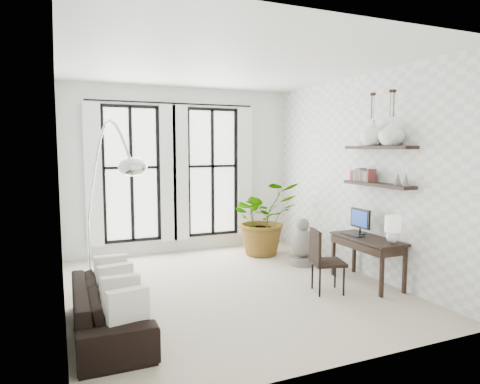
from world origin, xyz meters
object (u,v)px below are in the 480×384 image
desk_chair (322,257)px  arc_lamp (107,164)px  sofa (110,308)px  buddha (303,245)px  desk (370,240)px  plant (263,218)px

desk_chair → arc_lamp: arc_lamp is taller
sofa → desk_chair: (2.92, 0.18, 0.24)m
buddha → desk: bearing=-76.7°
desk_chair → sofa: bearing=-160.8°
sofa → desk: (3.75, 0.19, 0.40)m
plant → desk: bearing=-74.9°
sofa → desk: size_ratio=1.58×
sofa → desk_chair: 2.93m
desk → buddha: 1.43m
plant → arc_lamp: size_ratio=0.59×
desk → desk_chair: desk is taller
plant → desk: plant is taller
sofa → plant: bearing=-50.7°
sofa → buddha: 3.76m
arc_lamp → buddha: size_ratio=2.88×
plant → buddha: bearing=-72.3°
plant → arc_lamp: bearing=-150.4°
desk → arc_lamp: (-3.65, 0.58, 1.17)m
plant → desk_chair: plant is taller
sofa → desk: desk is taller
sofa → arc_lamp: 1.75m
arc_lamp → buddha: bearing=13.1°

